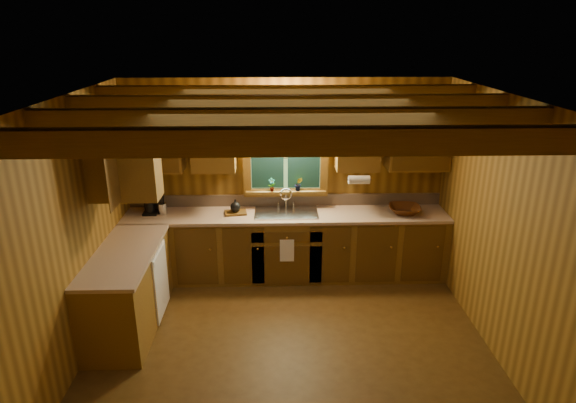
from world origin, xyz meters
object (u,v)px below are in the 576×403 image
Objects in this scene: cutting_board at (236,213)px; wicker_basket at (405,210)px; coffee_maker at (151,201)px; sink at (286,216)px.

cutting_board is 2.20m from wicker_basket.
sink is at bearing -3.41° from coffee_maker.
coffee_maker is 1.15× the size of cutting_board.
wicker_basket reaches higher than cutting_board.
sink is 2.00× the size of wicker_basket.
coffee_maker reaches higher than sink.
coffee_maker is (-1.76, 0.07, 0.20)m from sink.
sink is 2.93× the size of cutting_board.
sink reaches higher than cutting_board.
cutting_board is at bearing 179.74° from sink.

